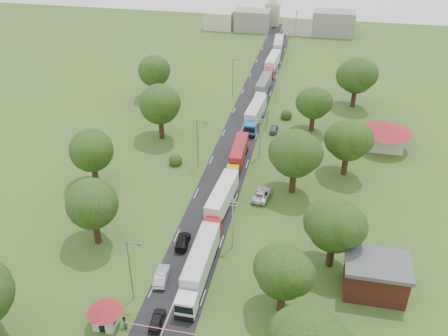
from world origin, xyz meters
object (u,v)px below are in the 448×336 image
(truck_0, at_px, (199,266))
(car_lane_mid, at_px, (162,276))
(guard_booth, at_px, (105,313))
(car_lane_front, at_px, (157,320))
(boom_barrier, at_px, (150,327))
(info_sign, at_px, (267,114))

(truck_0, height_order, car_lane_mid, truck_0)
(guard_booth, distance_m, car_lane_front, 6.55)
(guard_booth, height_order, car_lane_mid, guard_booth)
(boom_barrier, height_order, car_lane_front, car_lane_front)
(truck_0, bearing_deg, car_lane_mid, -164.81)
(info_sign, xyz_separation_m, truck_0, (-2.96, -49.50, -0.70))
(boom_barrier, height_order, car_lane_mid, car_lane_mid)
(car_lane_mid, bearing_deg, boom_barrier, 92.38)
(info_sign, bearing_deg, boom_barrier, -96.24)
(guard_booth, relative_size, info_sign, 1.07)
(truck_0, xyz_separation_m, car_lane_mid, (-5.10, -1.38, -1.52))
(info_sign, bearing_deg, truck_0, -93.42)
(truck_0, bearing_deg, boom_barrier, -108.91)
(car_lane_mid, bearing_deg, guard_booth, 57.56)
(guard_booth, xyz_separation_m, car_lane_mid, (4.34, 9.12, -1.38))
(guard_booth, relative_size, car_lane_front, 1.10)
(guard_booth, height_order, car_lane_front, guard_booth)
(boom_barrier, distance_m, car_lane_front, 1.56)
(guard_booth, bearing_deg, truck_0, 48.05)
(truck_0, relative_size, car_lane_front, 3.89)
(boom_barrier, relative_size, car_lane_mid, 1.95)
(boom_barrier, height_order, truck_0, truck_0)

